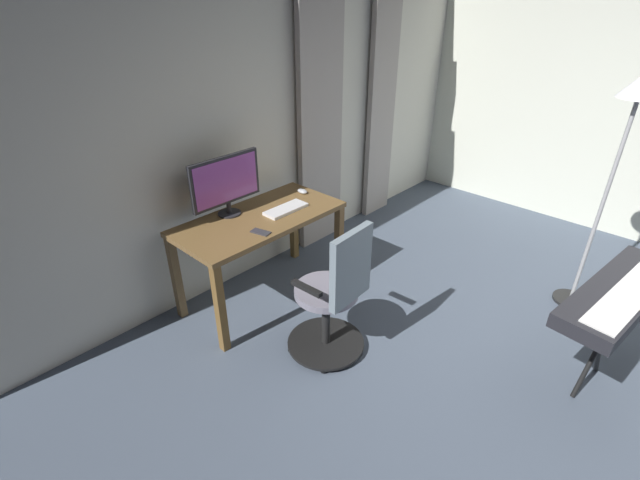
{
  "coord_description": "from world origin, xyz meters",
  "views": [
    {
      "loc": [
        2.55,
        0.2,
        2.3
      ],
      "look_at": [
        0.53,
        -1.69,
        0.75
      ],
      "focal_mm": 25.28,
      "sensor_mm": 36.0,
      "label": 1
    }
  ],
  "objects": [
    {
      "name": "back_room_partition",
      "position": [
        0.0,
        -2.77,
        1.42
      ],
      "size": [
        5.49,
        0.1,
        2.83
      ],
      "primitive_type": "cube",
      "color": "silver",
      "rests_on": "ground"
    },
    {
      "name": "curtain_right_panel",
      "position": [
        -0.5,
        -2.66,
        1.26
      ],
      "size": [
        0.55,
        0.06,
        2.51
      ],
      "primitive_type": "cube",
      "color": "#B6ADA6",
      "rests_on": "ground"
    },
    {
      "name": "desk",
      "position": [
        0.58,
        -2.29,
        0.65
      ],
      "size": [
        1.33,
        0.65,
        0.76
      ],
      "color": "brown",
      "rests_on": "ground"
    },
    {
      "name": "cell_phone_by_monitor",
      "position": [
        0.75,
        -2.08,
        0.76
      ],
      "size": [
        0.1,
        0.16,
        0.01
      ],
      "primitive_type": "cube",
      "rotation": [
        0.0,
        0.0,
        0.26
      ],
      "color": "#333338",
      "rests_on": "desk"
    },
    {
      "name": "curtain_left_panel",
      "position": [
        -1.45,
        -2.66,
        1.26
      ],
      "size": [
        0.41,
        0.06,
        2.51
      ],
      "primitive_type": "cube",
      "color": "#B6ADA6",
      "rests_on": "ground"
    },
    {
      "name": "piano_keyboard",
      "position": [
        -0.23,
        0.01,
        0.73
      ],
      "size": [
        1.16,
        0.45,
        0.79
      ],
      "rotation": [
        0.0,
        0.0,
        -0.12
      ],
      "color": "black",
      "rests_on": "ground"
    },
    {
      "name": "computer_keyboard",
      "position": [
        0.37,
        -2.22,
        0.77
      ],
      "size": [
        0.37,
        0.15,
        0.02
      ],
      "primitive_type": "cube",
      "color": "white",
      "rests_on": "desk"
    },
    {
      "name": "ground_plane",
      "position": [
        0.0,
        0.0,
        0.0
      ],
      "size": [
        7.19,
        7.19,
        0.0
      ],
      "primitive_type": "plane",
      "color": "#4D5869"
    },
    {
      "name": "floor_lamp",
      "position": [
        -1.14,
        -0.36,
        1.46
      ],
      "size": [
        0.28,
        0.28,
        1.83
      ],
      "color": "black",
      "rests_on": "ground"
    },
    {
      "name": "office_chair",
      "position": [
        0.69,
        -1.42,
        0.47
      ],
      "size": [
        0.56,
        0.56,
        1.03
      ],
      "rotation": [
        0.0,
        0.0,
        3.19
      ],
      "color": "black",
      "rests_on": "ground"
    },
    {
      "name": "computer_mouse",
      "position": [
        0.03,
        -2.37,
        0.77
      ],
      "size": [
        0.06,
        0.1,
        0.04
      ],
      "primitive_type": "ellipsoid",
      "color": "#B7BCC1",
      "rests_on": "desk"
    },
    {
      "name": "computer_monitor",
      "position": [
        0.71,
        -2.5,
        1.02
      ],
      "size": [
        0.61,
        0.18,
        0.47
      ],
      "color": "#232328",
      "rests_on": "desk"
    }
  ]
}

